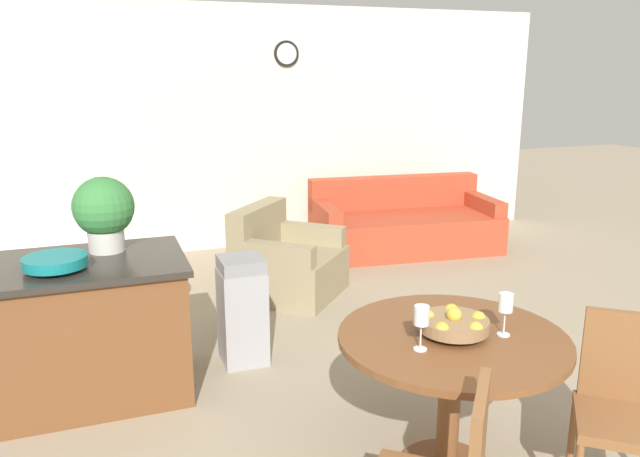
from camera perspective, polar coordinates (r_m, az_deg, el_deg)
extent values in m
cube|color=silver|center=(7.09, -9.03, 8.86)|extent=(8.00, 0.06, 2.70)
cylinder|color=black|center=(7.21, -3.10, 15.68)|extent=(0.28, 0.02, 0.28)
cylinder|color=white|center=(7.19, -3.06, 15.68)|extent=(0.23, 0.01, 0.23)
cylinder|color=brown|center=(3.31, 11.71, -15.54)|extent=(0.11, 0.11, 0.69)
cylinder|color=brown|center=(3.15, 12.05, -9.80)|extent=(1.12, 1.12, 0.03)
cube|color=brown|center=(2.46, 14.25, -18.81)|extent=(0.27, 0.33, 0.45)
cylinder|color=brown|center=(3.57, 22.03, -17.30)|extent=(0.04, 0.04, 0.42)
cube|color=brown|center=(3.31, 26.02, -15.71)|extent=(0.59, 0.59, 0.05)
cube|color=brown|center=(3.37, 26.12, -10.43)|extent=(0.33, 0.27, 0.45)
cylinder|color=olive|center=(3.13, 12.08, -9.26)|extent=(0.13, 0.13, 0.03)
cylinder|color=olive|center=(3.12, 12.12, -8.53)|extent=(0.34, 0.34, 0.06)
sphere|color=gold|center=(3.16, 14.28, -7.99)|extent=(0.07, 0.07, 0.07)
sphere|color=gold|center=(3.23, 11.94, -7.39)|extent=(0.07, 0.07, 0.07)
sphere|color=gold|center=(3.13, 9.79, -7.98)|extent=(0.07, 0.07, 0.07)
sphere|color=gold|center=(3.00, 11.08, -9.07)|extent=(0.07, 0.07, 0.07)
sphere|color=gold|center=(3.04, 14.06, -8.94)|extent=(0.07, 0.07, 0.07)
sphere|color=gold|center=(3.10, 12.17, -7.71)|extent=(0.07, 0.07, 0.07)
cylinder|color=silver|center=(2.96, 9.14, -10.82)|extent=(0.06, 0.06, 0.01)
cylinder|color=silver|center=(2.93, 9.19, -9.72)|extent=(0.01, 0.01, 0.12)
cylinder|color=silver|center=(2.89, 9.27, -7.84)|extent=(0.07, 0.07, 0.09)
cylinder|color=silver|center=(3.20, 16.42, -9.28)|extent=(0.06, 0.06, 0.01)
cylinder|color=silver|center=(3.17, 16.50, -8.25)|extent=(0.01, 0.01, 0.12)
cylinder|color=silver|center=(3.14, 16.63, -6.49)|extent=(0.07, 0.07, 0.09)
cube|color=brown|center=(4.20, -20.09, -8.84)|extent=(1.11, 0.78, 0.85)
cube|color=#2D2823|center=(4.05, -20.63, -3.07)|extent=(1.17, 0.84, 0.04)
cylinder|color=#147A7F|center=(3.93, -22.99, -3.37)|extent=(0.13, 0.13, 0.02)
cylinder|color=#147A7F|center=(3.91, -23.05, -2.78)|extent=(0.36, 0.36, 0.06)
cylinder|color=beige|center=(4.21, -18.94, -0.98)|extent=(0.22, 0.22, 0.15)
sphere|color=#387F3D|center=(4.16, -19.19, 1.89)|extent=(0.38, 0.38, 0.38)
cube|color=#9E9EA3|center=(4.44, -7.09, -7.96)|extent=(0.30, 0.32, 0.67)
cube|color=gray|center=(4.31, -7.25, -3.25)|extent=(0.29, 0.30, 0.09)
cube|color=#B24228|center=(7.16, 7.76, -0.32)|extent=(2.13, 1.20, 0.42)
cube|color=#B24228|center=(7.42, 6.77, 3.36)|extent=(2.05, 0.43, 0.37)
cube|color=#B24228|center=(6.85, 0.47, -0.15)|extent=(0.25, 0.92, 0.59)
cube|color=#B24228|center=(7.53, 14.44, 0.74)|extent=(0.25, 0.92, 0.59)
cube|color=#998966|center=(5.71, -2.68, -4.14)|extent=(1.19, 1.19, 0.40)
cube|color=#998966|center=(5.74, -5.67, 0.12)|extent=(0.70, 0.75, 0.41)
cube|color=#998966|center=(5.38, -4.29, -4.32)|extent=(0.65, 0.61, 0.59)
cube|color=#998966|center=(6.00, -1.26, -2.29)|extent=(0.65, 0.61, 0.59)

